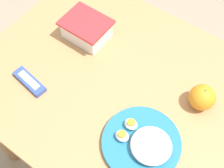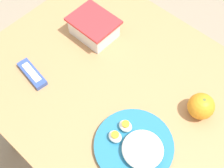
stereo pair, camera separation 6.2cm
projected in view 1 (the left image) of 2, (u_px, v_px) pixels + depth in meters
name	position (u px, v px, depth m)	size (l,w,h in m)	color
ground_plane	(124.00, 159.00, 1.66)	(10.00, 10.00, 0.00)	gray
table	(129.00, 107.00, 1.16)	(1.09, 0.78, 0.71)	#AD7F51
food_container	(87.00, 30.00, 1.16)	(0.17, 0.14, 0.08)	white
orange_fruit	(202.00, 97.00, 0.99)	(0.09, 0.09, 0.09)	orange
rice_plate	(144.00, 143.00, 0.94)	(0.24, 0.24, 0.06)	teal
candy_bar	(29.00, 81.00, 1.07)	(0.14, 0.06, 0.02)	#334C9E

